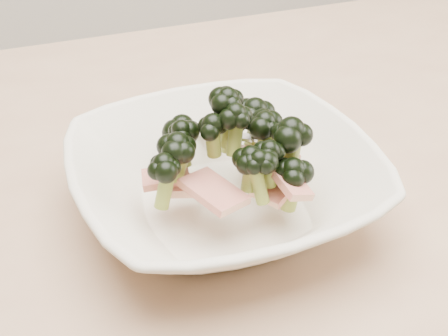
{
  "coord_description": "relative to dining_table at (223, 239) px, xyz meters",
  "views": [
    {
      "loc": [
        -0.19,
        -0.51,
        1.12
      ],
      "look_at": [
        -0.03,
        -0.07,
        0.8
      ],
      "focal_mm": 50.0,
      "sensor_mm": 36.0,
      "label": 1
    }
  ],
  "objects": [
    {
      "name": "dining_table",
      "position": [
        0.0,
        0.0,
        0.0
      ],
      "size": [
        1.2,
        0.8,
        0.75
      ],
      "color": "tan",
      "rests_on": "ground"
    },
    {
      "name": "broccoli_dish",
      "position": [
        -0.02,
        -0.07,
        0.14
      ],
      "size": [
        0.29,
        0.29,
        0.12
      ],
      "color": "beige",
      "rests_on": "dining_table"
    }
  ]
}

